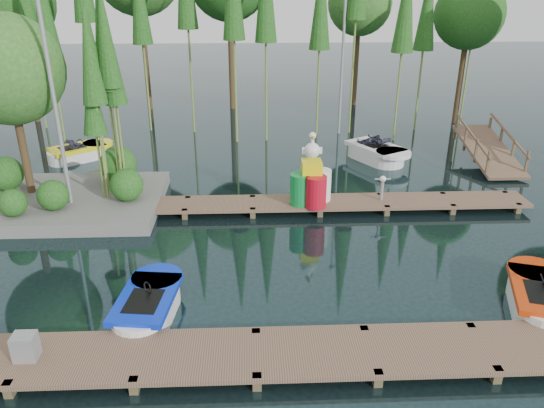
{
  "coord_description": "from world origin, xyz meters",
  "views": [
    {
      "loc": [
        -0.04,
        -12.42,
        6.77
      ],
      "look_at": [
        0.5,
        0.5,
        1.1
      ],
      "focal_mm": 35.0,
      "sensor_mm": 36.0,
      "label": 1
    }
  ],
  "objects_px": {
    "island": "(37,105)",
    "boat_blue": "(148,306)",
    "utility_cabinet": "(25,347)",
    "drum_cluster": "(312,183)",
    "boat_red": "(539,299)",
    "yellow_barrel": "(314,188)",
    "boat_yellow_far": "(79,153)"
  },
  "relations": [
    {
      "from": "island",
      "to": "boat_red",
      "type": "height_order",
      "value": "island"
    },
    {
      "from": "island",
      "to": "boat_red",
      "type": "xyz_separation_m",
      "value": [
        12.48,
        -6.23,
        -2.93
      ]
    },
    {
      "from": "boat_red",
      "to": "boat_yellow_far",
      "type": "distance_m",
      "value": 16.79
    },
    {
      "from": "boat_yellow_far",
      "to": "boat_blue",
      "type": "bearing_deg",
      "value": -84.98
    },
    {
      "from": "boat_yellow_far",
      "to": "yellow_barrel",
      "type": "xyz_separation_m",
      "value": [
        8.64,
        -5.21,
        0.46
      ]
    },
    {
      "from": "boat_blue",
      "to": "boat_red",
      "type": "height_order",
      "value": "boat_red"
    },
    {
      "from": "yellow_barrel",
      "to": "drum_cluster",
      "type": "bearing_deg",
      "value": -111.36
    },
    {
      "from": "drum_cluster",
      "to": "yellow_barrel",
      "type": "bearing_deg",
      "value": 68.64
    },
    {
      "from": "utility_cabinet",
      "to": "drum_cluster",
      "type": "distance_m",
      "value": 9.09
    },
    {
      "from": "drum_cluster",
      "to": "island",
      "type": "bearing_deg",
      "value": 173.3
    },
    {
      "from": "island",
      "to": "boat_blue",
      "type": "distance_m",
      "value": 7.9
    },
    {
      "from": "island",
      "to": "boat_blue",
      "type": "xyz_separation_m",
      "value": [
        4.01,
        -6.14,
        -2.94
      ]
    },
    {
      "from": "boat_red",
      "to": "boat_blue",
      "type": "bearing_deg",
      "value": -162.71
    },
    {
      "from": "boat_red",
      "to": "boat_yellow_far",
      "type": "bearing_deg",
      "value": 158.54
    },
    {
      "from": "utility_cabinet",
      "to": "drum_cluster",
      "type": "relative_size",
      "value": 0.23
    },
    {
      "from": "island",
      "to": "yellow_barrel",
      "type": "xyz_separation_m",
      "value": [
        8.15,
        -0.79,
        -2.45
      ]
    },
    {
      "from": "island",
      "to": "boat_yellow_far",
      "type": "distance_m",
      "value": 5.31
    },
    {
      "from": "boat_red",
      "to": "utility_cabinet",
      "type": "xyz_separation_m",
      "value": [
        -10.37,
        -1.56,
        0.3
      ]
    },
    {
      "from": "island",
      "to": "boat_blue",
      "type": "height_order",
      "value": "island"
    },
    {
      "from": "boat_red",
      "to": "yellow_barrel",
      "type": "relative_size",
      "value": 3.3
    },
    {
      "from": "boat_blue",
      "to": "drum_cluster",
      "type": "relative_size",
      "value": 1.18
    },
    {
      "from": "island",
      "to": "boat_yellow_far",
      "type": "height_order",
      "value": "island"
    },
    {
      "from": "yellow_barrel",
      "to": "island",
      "type": "bearing_deg",
      "value": 174.46
    },
    {
      "from": "utility_cabinet",
      "to": "island",
      "type": "bearing_deg",
      "value": 105.19
    },
    {
      "from": "island",
      "to": "utility_cabinet",
      "type": "relative_size",
      "value": 13.4
    },
    {
      "from": "boat_blue",
      "to": "drum_cluster",
      "type": "height_order",
      "value": "drum_cluster"
    },
    {
      "from": "yellow_barrel",
      "to": "boat_blue",
      "type": "bearing_deg",
      "value": -127.73
    },
    {
      "from": "boat_blue",
      "to": "yellow_barrel",
      "type": "xyz_separation_m",
      "value": [
        4.14,
        5.35,
        0.49
      ]
    },
    {
      "from": "boat_blue",
      "to": "utility_cabinet",
      "type": "relative_size",
      "value": 5.2
    },
    {
      "from": "boat_red",
      "to": "boat_yellow_far",
      "type": "height_order",
      "value": "boat_yellow_far"
    },
    {
      "from": "boat_red",
      "to": "boat_yellow_far",
      "type": "relative_size",
      "value": 1.04
    },
    {
      "from": "island",
      "to": "boat_blue",
      "type": "relative_size",
      "value": 2.58
    }
  ]
}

